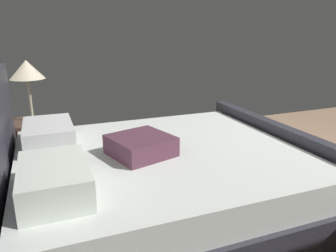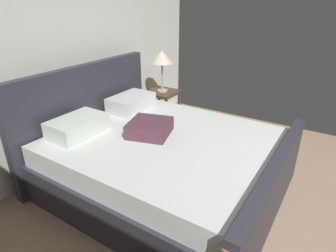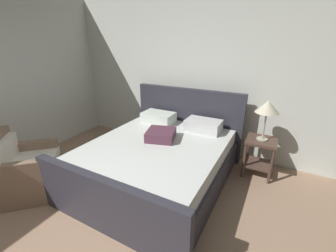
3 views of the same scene
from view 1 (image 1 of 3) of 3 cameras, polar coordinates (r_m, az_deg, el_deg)
name	(u,v)px [view 1 (image 1 of 3)]	position (r m, az deg, el deg)	size (l,w,h in m)	color
bed	(153,185)	(2.53, -2.65, -10.32)	(2.01, 2.31, 1.22)	#2F2E38
nightstand_right	(35,139)	(3.62, -22.33, -2.14)	(0.44, 0.44, 0.60)	#4E372C
table_lamp_right	(27,71)	(3.47, -23.61, 8.85)	(0.33, 0.33, 0.61)	#B7B293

